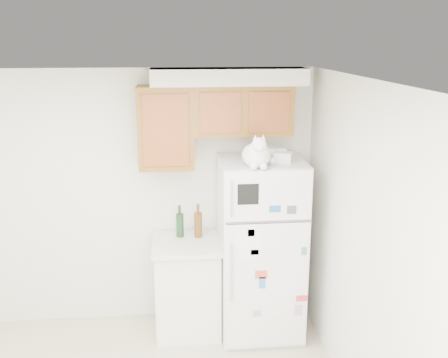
{
  "coord_description": "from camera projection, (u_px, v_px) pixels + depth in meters",
  "views": [
    {
      "loc": [
        0.55,
        -2.91,
        2.77
      ],
      "look_at": [
        1.0,
        1.55,
        1.55
      ],
      "focal_mm": 42.0,
      "sensor_mm": 36.0,
      "label": 1
    }
  ],
  "objects": [
    {
      "name": "room_shell",
      "position": [
        105.0,
        218.0,
        3.28
      ],
      "size": [
        3.84,
        4.04,
        2.52
      ],
      "color": "silver",
      "rests_on": "ground_plane"
    },
    {
      "name": "refrigerator",
      "position": [
        260.0,
        248.0,
        4.92
      ],
      "size": [
        0.76,
        0.78,
        1.7
      ],
      "color": "white",
      "rests_on": "ground_plane"
    },
    {
      "name": "base_counter",
      "position": [
        187.0,
        286.0,
        5.02
      ],
      "size": [
        0.64,
        0.64,
        0.92
      ],
      "color": "white",
      "rests_on": "ground_plane"
    },
    {
      "name": "cat",
      "position": [
        257.0,
        154.0,
        4.41
      ],
      "size": [
        0.3,
        0.44,
        0.31
      ],
      "color": "white",
      "rests_on": "refrigerator"
    },
    {
      "name": "storage_box_back",
      "position": [
        276.0,
        153.0,
        4.75
      ],
      "size": [
        0.19,
        0.15,
        0.1
      ],
      "primitive_type": "cube",
      "rotation": [
        0.0,
        0.0,
        -0.09
      ],
      "color": "white",
      "rests_on": "refrigerator"
    },
    {
      "name": "storage_box_front",
      "position": [
        283.0,
        157.0,
        4.61
      ],
      "size": [
        0.18,
        0.16,
        0.09
      ],
      "primitive_type": "cube",
      "rotation": [
        0.0,
        0.0,
        -0.37
      ],
      "color": "white",
      "rests_on": "refrigerator"
    },
    {
      "name": "bottle_green",
      "position": [
        180.0,
        221.0,
        4.98
      ],
      "size": [
        0.07,
        0.07,
        0.31
      ],
      "primitive_type": null,
      "color": "#19381E",
      "rests_on": "base_counter"
    },
    {
      "name": "bottle_amber",
      "position": [
        198.0,
        221.0,
        4.97
      ],
      "size": [
        0.08,
        0.08,
        0.33
      ],
      "primitive_type": null,
      "color": "#593814",
      "rests_on": "base_counter"
    }
  ]
}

